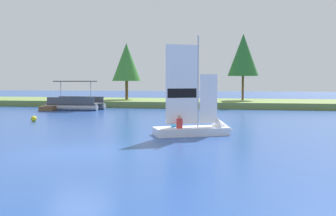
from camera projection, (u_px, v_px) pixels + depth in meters
name	position (u px, v px, depth m)	size (l,w,h in m)	color
ground_plane	(79.00, 153.00, 15.54)	(200.00, 200.00, 0.00)	#234793
shore_bank	(187.00, 103.00, 45.62)	(80.00, 10.23, 0.68)	olive
shoreline_tree_midleft	(126.00, 62.00, 46.85)	(3.48, 3.48, 6.83)	brown
shoreline_tree_centre	(243.00, 55.00, 45.02)	(3.57, 3.57, 7.73)	brown
wooden_dock	(59.00, 107.00, 40.46)	(1.42, 6.03, 0.44)	brown
sailboat	(204.00, 127.00, 20.82)	(4.59, 3.18, 5.76)	white
pontoon_boat	(76.00, 103.00, 39.22)	(5.55, 2.74, 2.92)	#B2B2B7
channel_buoy	(34.00, 119.00, 27.50)	(0.41, 0.41, 0.41)	yellow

